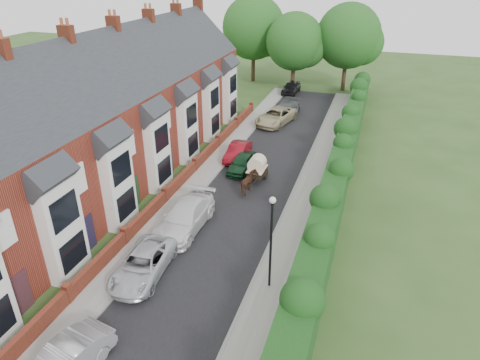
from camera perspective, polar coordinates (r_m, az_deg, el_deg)
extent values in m
plane|color=#2D4C1E|center=(20.23, -9.09, -19.06)|extent=(140.00, 140.00, 0.00)
cube|color=black|center=(28.36, -0.17, -3.50)|extent=(6.00, 58.00, 0.02)
cube|color=gray|center=(27.51, 7.99, -4.73)|extent=(2.20, 58.00, 0.12)
cube|color=gray|center=(29.60, -7.28, -2.20)|extent=(1.70, 58.00, 0.12)
cube|color=gray|center=(27.66, 5.85, -4.38)|extent=(0.18, 58.00, 0.13)
cube|color=gray|center=(29.30, -5.85, -2.44)|extent=(0.18, 58.00, 0.13)
cube|color=#133310|center=(26.73, 11.94, -3.14)|extent=(1.50, 58.00, 2.50)
cube|color=#983726|center=(30.75, -19.78, 4.11)|extent=(8.00, 40.00, 6.50)
cube|color=#272A2E|center=(29.72, -20.76, 9.87)|extent=(8.00, 40.20, 8.00)
cube|color=#3F2D2D|center=(22.45, -27.06, -13.18)|extent=(0.08, 0.90, 2.10)
cube|color=white|center=(20.56, -29.19, -6.11)|extent=(0.12, 1.20, 1.60)
cube|color=white|center=(23.00, -22.51, -6.29)|extent=(0.70, 2.40, 5.20)
cube|color=black|center=(23.43, -21.28, -8.94)|extent=(0.06, 1.80, 1.60)
cube|color=black|center=(22.18, -22.31, -3.90)|extent=(0.06, 1.80, 1.60)
cube|color=#272A2E|center=(21.70, -24.21, 0.44)|extent=(1.70, 2.60, 1.70)
cube|color=#3F2D2D|center=(25.31, -19.52, -6.67)|extent=(0.08, 0.90, 2.10)
cube|color=white|center=(23.62, -20.88, -0.02)|extent=(0.12, 1.20, 1.60)
cube|color=white|center=(26.35, -15.87, -0.74)|extent=(0.70, 2.40, 5.20)
cube|color=black|center=(26.73, -14.88, -3.13)|extent=(0.06, 1.80, 1.60)
cube|color=black|center=(25.64, -15.51, 1.50)|extent=(0.06, 1.80, 1.60)
cube|color=#272A2E|center=(25.22, -17.01, 5.34)|extent=(1.70, 2.60, 1.70)
cube|color=#3F2D2D|center=(28.75, -13.78, -1.51)|extent=(0.08, 0.90, 2.10)
cube|color=white|center=(27.26, -14.64, 4.57)|extent=(0.12, 1.20, 1.60)
cube|color=white|center=(30.16, -10.83, 3.49)|extent=(0.70, 2.40, 5.20)
cube|color=black|center=(30.49, -10.02, 1.35)|extent=(0.06, 1.80, 1.60)
cube|color=black|center=(29.54, -10.39, 5.54)|extent=(0.06, 1.80, 1.60)
cube|color=#272A2E|center=(29.18, -11.60, 8.92)|extent=(1.70, 2.60, 1.70)
cube|color=#3F2D2D|center=(32.61, -9.36, 2.50)|extent=(0.08, 0.90, 2.10)
cube|color=white|center=(31.28, -9.89, 8.00)|extent=(0.12, 1.20, 1.60)
cube|color=white|center=(34.28, -6.93, 6.73)|extent=(0.70, 2.40, 5.20)
cube|color=black|center=(34.57, -6.26, 4.81)|extent=(0.06, 1.80, 1.60)
cube|color=black|center=(33.73, -6.46, 8.58)|extent=(0.06, 1.80, 1.60)
cube|color=#272A2E|center=(33.42, -7.46, 11.58)|extent=(1.70, 2.60, 1.70)
cube|color=#3F2D2D|center=(36.74, -5.89, 5.62)|extent=(0.08, 0.90, 2.10)
cube|color=white|center=(35.55, -6.19, 10.59)|extent=(0.12, 1.20, 1.60)
cube|color=white|center=(38.61, -3.85, 9.24)|extent=(0.70, 2.40, 5.20)
cube|color=black|center=(38.87, -3.28, 7.51)|extent=(0.06, 1.80, 1.60)
cube|color=black|center=(38.12, -3.38, 10.91)|extent=(0.06, 1.80, 1.60)
cube|color=#272A2E|center=(37.84, -4.21, 13.58)|extent=(1.70, 2.60, 1.70)
cube|color=#3F2D2D|center=(41.06, -3.10, 8.09)|extent=(0.08, 0.90, 2.10)
cube|color=white|center=(39.99, -3.26, 12.58)|extent=(0.12, 1.20, 1.60)
cube|color=white|center=(43.08, -1.37, 11.21)|extent=(0.70, 2.40, 5.20)
cube|color=black|center=(43.31, -0.88, 9.65)|extent=(0.06, 1.80, 1.60)
cube|color=black|center=(42.65, -0.90, 12.72)|extent=(0.06, 1.80, 1.60)
cube|color=#272A2E|center=(42.40, -1.61, 15.13)|extent=(1.70, 2.60, 1.70)
cube|color=#3F2D2D|center=(45.52, -0.83, 10.07)|extent=(0.08, 0.90, 2.10)
cube|color=white|center=(44.55, -0.89, 14.15)|extent=(0.12, 1.20, 1.60)
cube|color=brown|center=(25.30, -29.13, 14.40)|extent=(0.90, 0.50, 1.60)
cylinder|color=#984E2D|center=(25.02, -29.30, 16.50)|extent=(0.20, 0.20, 0.50)
cube|color=brown|center=(28.92, -22.04, 17.03)|extent=(0.90, 0.50, 1.60)
cylinder|color=#984E2D|center=(28.93, -22.71, 18.85)|extent=(0.20, 0.20, 0.50)
cylinder|color=#984E2D|center=(28.67, -22.06, 18.90)|extent=(0.20, 0.20, 0.50)
cube|color=brown|center=(32.91, -16.48, 18.88)|extent=(0.90, 0.50, 1.60)
cylinder|color=#984E2D|center=(32.91, -17.02, 20.50)|extent=(0.20, 0.20, 0.50)
cylinder|color=#984E2D|center=(32.69, -16.39, 20.53)|extent=(0.20, 0.20, 0.50)
cube|color=brown|center=(37.14, -12.06, 20.21)|extent=(0.90, 0.50, 1.60)
cylinder|color=#984E2D|center=(37.14, -12.50, 21.65)|extent=(0.20, 0.20, 0.50)
cylinder|color=#984E2D|center=(36.94, -11.92, 21.68)|extent=(0.20, 0.20, 0.50)
cube|color=brown|center=(41.54, -8.51, 21.18)|extent=(0.90, 0.50, 1.60)
cylinder|color=#984E2D|center=(41.54, -8.88, 22.48)|extent=(0.20, 0.20, 0.50)
cylinder|color=#984E2D|center=(41.37, -8.34, 22.49)|extent=(0.20, 0.20, 0.50)
cube|color=brown|center=(46.06, -5.62, 21.91)|extent=(0.90, 0.50, 1.60)
cube|color=brown|center=(21.14, -26.22, -18.01)|extent=(0.30, 4.70, 0.90)
cube|color=brown|center=(23.83, -18.23, -10.53)|extent=(0.30, 4.70, 0.90)
cube|color=brown|center=(27.19, -12.32, -4.59)|extent=(0.30, 4.70, 0.90)
cube|color=brown|center=(31.00, -7.85, 0.01)|extent=(0.30, 4.70, 0.90)
cube|color=brown|center=(35.10, -4.39, 3.57)|extent=(0.30, 4.70, 0.90)
cube|color=brown|center=(39.41, -1.66, 6.36)|extent=(0.30, 4.70, 0.90)
cube|color=brown|center=(43.87, 0.55, 8.58)|extent=(0.30, 4.70, 0.90)
cube|color=brown|center=(22.32, -21.96, -13.88)|extent=(0.35, 0.35, 1.10)
cube|color=brown|center=(25.39, -15.09, -7.19)|extent=(0.35, 0.35, 1.10)
cube|color=brown|center=(29.00, -9.95, -1.97)|extent=(0.35, 0.35, 1.10)
cube|color=brown|center=(32.98, -6.02, 2.06)|extent=(0.35, 0.35, 1.10)
cube|color=brown|center=(37.20, -2.95, 5.19)|extent=(0.35, 0.35, 1.10)
cube|color=brown|center=(41.59, -0.50, 7.66)|extent=(0.35, 0.35, 1.10)
cube|color=brown|center=(46.11, 1.50, 9.64)|extent=(0.35, 0.35, 1.10)
cylinder|color=black|center=(20.53, 4.11, -9.00)|extent=(0.12, 0.12, 4.80)
cylinder|color=black|center=(19.18, 4.35, -3.09)|extent=(0.20, 0.20, 0.10)
sphere|color=silver|center=(19.11, 4.37, -2.70)|extent=(0.32, 0.32, 0.32)
cylinder|color=#332316|center=(54.48, 7.09, 14.21)|extent=(0.50, 0.50, 4.75)
sphere|color=#1C4F1A|center=(53.81, 7.32, 17.85)|extent=(6.80, 6.80, 6.80)
sphere|color=#1C4F1A|center=(53.97, 8.82, 17.07)|extent=(4.76, 4.76, 4.76)
cylinder|color=#332316|center=(55.58, 13.79, 14.18)|extent=(0.50, 0.50, 5.25)
sphere|color=#1C4F1A|center=(54.88, 14.26, 18.12)|extent=(7.60, 7.60, 7.60)
sphere|color=#1C4F1A|center=(55.20, 15.83, 17.21)|extent=(5.32, 5.32, 5.32)
cylinder|color=#332316|center=(58.64, 1.77, 15.70)|extent=(0.50, 0.50, 5.50)
sphere|color=#1C4F1A|center=(57.96, 1.83, 19.64)|extent=(8.00, 8.00, 8.00)
sphere|color=#1C4F1A|center=(57.93, 3.51, 18.83)|extent=(5.60, 5.60, 5.60)
imported|color=silver|center=(22.83, -12.80, -10.90)|extent=(2.57, 4.93, 1.33)
imported|color=white|center=(25.94, -7.33, -4.91)|extent=(2.29, 5.51, 1.59)
imported|color=#10371B|center=(32.83, 0.27, 2.27)|extent=(1.66, 3.82, 1.28)
imported|color=maroon|center=(34.85, -0.30, 3.82)|extent=(1.37, 3.91, 1.29)
imported|color=tan|center=(42.85, 4.81, 8.45)|extent=(3.68, 5.86, 1.51)
imported|color=#53555A|center=(45.21, 6.13, 9.36)|extent=(2.48, 5.15, 1.44)
imported|color=black|center=(53.52, 6.84, 12.16)|extent=(1.89, 4.35, 1.46)
imported|color=#47281A|center=(29.50, 1.19, -0.46)|extent=(0.94, 1.91, 1.59)
cube|color=black|center=(31.23, 2.27, 1.14)|extent=(1.09, 1.81, 0.45)
cylinder|color=beige|center=(30.96, 2.29, 2.19)|extent=(1.18, 1.13, 1.18)
cube|color=beige|center=(31.13, 2.27, 1.51)|extent=(1.20, 1.86, 0.04)
cylinder|color=black|center=(32.00, 1.51, 1.11)|extent=(0.07, 0.82, 0.82)
cylinder|color=black|center=(31.73, 3.55, 0.82)|extent=(0.07, 0.82, 0.82)
cylinder|color=black|center=(30.43, 1.17, 0.51)|extent=(0.06, 1.63, 0.06)
cylinder|color=black|center=(30.27, 2.32, 0.34)|extent=(0.06, 1.63, 0.06)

